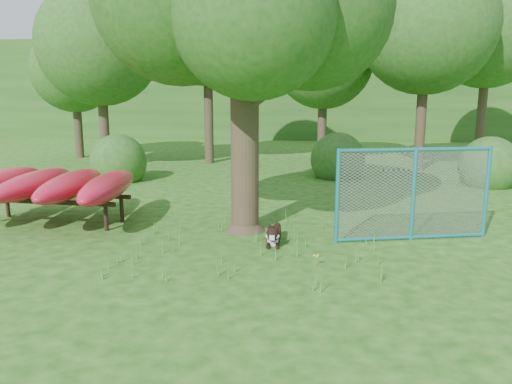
# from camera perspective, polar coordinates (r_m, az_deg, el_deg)

# --- Properties ---
(ground) EXTENTS (80.00, 80.00, 0.00)m
(ground) POSITION_cam_1_polar(r_m,az_deg,el_deg) (8.26, -2.40, -8.41)
(ground) COLOR #1D5110
(ground) RESTS_ON ground
(wooden_post) EXTENTS (0.35, 0.13, 1.30)m
(wooden_post) POSITION_cam_1_polar(r_m,az_deg,el_deg) (10.06, -0.81, -0.75)
(wooden_post) COLOR #6A5E50
(wooden_post) RESTS_ON ground
(kayak_rack) EXTENTS (3.53, 3.38, 1.11)m
(kayak_rack) POSITION_cam_1_polar(r_m,az_deg,el_deg) (11.54, -22.29, 0.78)
(kayak_rack) COLOR black
(kayak_rack) RESTS_ON ground
(husky_dog) EXTENTS (0.26, 1.03, 0.46)m
(husky_dog) POSITION_cam_1_polar(r_m,az_deg,el_deg) (9.38, 2.02, -4.96)
(husky_dog) COLOR black
(husky_dog) RESTS_ON ground
(fence_section) EXTENTS (2.98, 0.84, 2.97)m
(fence_section) POSITION_cam_1_polar(r_m,az_deg,el_deg) (9.90, 17.55, -0.25)
(fence_section) COLOR teal
(fence_section) RESTS_ON ground
(wildflower_clump) EXTENTS (0.10, 0.09, 0.21)m
(wildflower_clump) POSITION_cam_1_polar(r_m,az_deg,el_deg) (8.21, 6.85, -7.35)
(wildflower_clump) COLOR #46892C
(wildflower_clump) RESTS_ON ground
(bg_tree_a) EXTENTS (4.40, 4.40, 6.70)m
(bg_tree_a) POSITION_cam_1_polar(r_m,az_deg,el_deg) (19.38, -17.47, 15.81)
(bg_tree_a) COLOR #372B1E
(bg_tree_a) RESTS_ON ground
(bg_tree_b) EXTENTS (5.20, 5.20, 8.22)m
(bg_tree_b) POSITION_cam_1_polar(r_m,az_deg,el_deg) (20.33, -5.64, 19.22)
(bg_tree_b) COLOR #372B1E
(bg_tree_b) RESTS_ON ground
(bg_tree_c) EXTENTS (4.00, 4.00, 6.12)m
(bg_tree_c) POSITION_cam_1_polar(r_m,az_deg,el_deg) (20.72, 7.75, 14.84)
(bg_tree_c) COLOR #372B1E
(bg_tree_c) RESTS_ON ground
(bg_tree_d) EXTENTS (4.80, 4.80, 7.50)m
(bg_tree_d) POSITION_cam_1_polar(r_m,az_deg,el_deg) (19.18, 18.95, 17.58)
(bg_tree_d) COLOR #372B1E
(bg_tree_d) RESTS_ON ground
(bg_tree_e) EXTENTS (4.60, 4.60, 7.55)m
(bg_tree_e) POSITION_cam_1_polar(r_m,az_deg,el_deg) (22.83, 25.06, 16.41)
(bg_tree_e) COLOR #372B1E
(bg_tree_e) RESTS_ON ground
(bg_tree_f) EXTENTS (3.60, 3.60, 5.55)m
(bg_tree_f) POSITION_cam_1_polar(r_m,az_deg,el_deg) (23.10, -20.06, 12.96)
(bg_tree_f) COLOR #372B1E
(bg_tree_f) RESTS_ON ground
(shrub_left) EXTENTS (1.80, 1.80, 1.80)m
(shrub_left) POSITION_cam_1_polar(r_m,az_deg,el_deg) (16.65, -15.36, 1.25)
(shrub_left) COLOR #23531B
(shrub_left) RESTS_ON ground
(shrub_right) EXTENTS (1.80, 1.80, 1.80)m
(shrub_right) POSITION_cam_1_polar(r_m,az_deg,el_deg) (16.76, 24.95, 0.65)
(shrub_right) COLOR #23531B
(shrub_right) RESTS_ON ground
(shrub_mid) EXTENTS (1.80, 1.80, 1.80)m
(shrub_mid) POSITION_cam_1_polar(r_m,az_deg,el_deg) (16.92, 9.25, 1.66)
(shrub_mid) COLOR #23531B
(shrub_mid) RESTS_ON ground
(wooded_hillside) EXTENTS (80.00, 12.00, 6.00)m
(wooded_hillside) POSITION_cam_1_polar(r_m,az_deg,el_deg) (35.70, 4.93, 11.58)
(wooded_hillside) COLOR #23531B
(wooded_hillside) RESTS_ON ground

